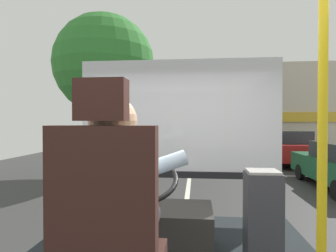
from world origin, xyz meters
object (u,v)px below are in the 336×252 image
object	(u,v)px
handrail_pole	(322,156)
parked_car_red	(283,146)
driver_seat	(110,246)
fare_box	(263,218)
bus_driver	(117,197)
steering_console	(151,227)

from	to	relation	value
handrail_pole	parked_car_red	bearing A→B (deg)	74.14
driver_seat	handrail_pole	bearing A→B (deg)	6.94
handrail_pole	fare_box	xyz separation A→B (m)	(-0.06, 0.94, -0.62)
bus_driver	steering_console	bearing A→B (deg)	90.00
fare_box	steering_console	bearing A→B (deg)	172.40
driver_seat	parked_car_red	world-z (taller)	driver_seat
driver_seat	bus_driver	size ratio (longest dim) A/B	1.69
parked_car_red	fare_box	bearing A→B (deg)	-107.50
fare_box	parked_car_red	bearing A→B (deg)	72.50
handrail_pole	steering_console	bearing A→B (deg)	133.12
bus_driver	handrail_pole	xyz separation A→B (m)	(1.00, 0.00, 0.22)
steering_console	handrail_pole	world-z (taller)	handrail_pole
steering_console	fare_box	size ratio (longest dim) A/B	1.42
bus_driver	fare_box	bearing A→B (deg)	44.91
steering_console	handrail_pole	xyz separation A→B (m)	(1.00, -1.07, 0.78)
steering_console	handrail_pole	bearing A→B (deg)	-46.88
steering_console	bus_driver	bearing A→B (deg)	-90.00
steering_console	parked_car_red	world-z (taller)	steering_console
handrail_pole	parked_car_red	xyz separation A→B (m)	(3.23, 11.36, -0.93)
parked_car_red	handrail_pole	bearing A→B (deg)	-105.86
parked_car_red	steering_console	bearing A→B (deg)	-112.35
parked_car_red	bus_driver	bearing A→B (deg)	-110.43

